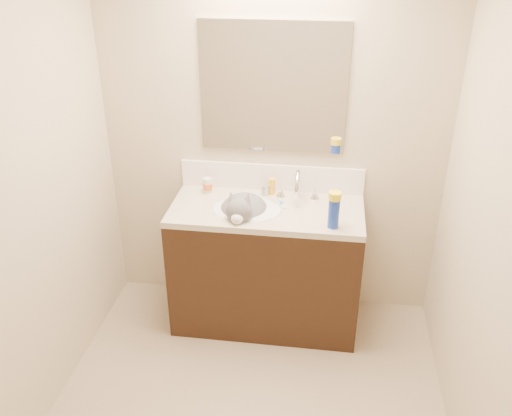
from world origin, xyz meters
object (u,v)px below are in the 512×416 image
(cat, at_px, (243,212))
(faucet, at_px, (298,188))
(basin, at_px, (247,219))
(pill_bottle, at_px, (208,185))
(spray_can, at_px, (334,214))
(silver_jar, at_px, (265,190))
(vanity_cabinet, at_px, (266,268))
(amber_bottle, at_px, (272,186))

(cat, bearing_deg, faucet, 29.52)
(basin, bearing_deg, pill_bottle, 146.25)
(spray_can, bearing_deg, faucet, 125.23)
(faucet, distance_m, silver_jar, 0.22)
(vanity_cabinet, distance_m, cat, 0.45)
(cat, relative_size, spray_can, 2.45)
(vanity_cabinet, xyz_separation_m, pill_bottle, (-0.41, 0.16, 0.50))
(basin, xyz_separation_m, faucet, (0.30, 0.17, 0.16))
(vanity_cabinet, relative_size, basin, 2.67)
(faucet, bearing_deg, basin, -150.88)
(pill_bottle, bearing_deg, faucet, -2.51)
(pill_bottle, height_order, amber_bottle, amber_bottle)
(faucet, xyz_separation_m, pill_bottle, (-0.59, 0.03, -0.04))
(basin, bearing_deg, faucet, 29.12)
(vanity_cabinet, xyz_separation_m, spray_can, (0.41, -0.19, 0.54))
(vanity_cabinet, relative_size, cat, 2.76)
(vanity_cabinet, bearing_deg, basin, -165.96)
(basin, bearing_deg, cat, -162.18)
(vanity_cabinet, bearing_deg, spray_can, -24.66)
(basin, relative_size, silver_jar, 7.28)
(spray_can, bearing_deg, pill_bottle, 156.79)
(vanity_cabinet, distance_m, faucet, 0.58)
(basin, height_order, amber_bottle, amber_bottle)
(basin, height_order, pill_bottle, pill_bottle)
(cat, bearing_deg, basin, 18.92)
(spray_can, bearing_deg, amber_bottle, 135.86)
(faucet, relative_size, pill_bottle, 2.75)
(pill_bottle, bearing_deg, vanity_cabinet, -21.73)
(spray_can, bearing_deg, silver_jar, 139.63)
(pill_bottle, bearing_deg, amber_bottle, 5.17)
(silver_jar, height_order, spray_can, spray_can)
(faucet, relative_size, cat, 0.64)
(amber_bottle, xyz_separation_m, spray_can, (0.40, -0.39, 0.03))
(silver_jar, xyz_separation_m, spray_can, (0.44, -0.38, 0.06))
(cat, relative_size, amber_bottle, 4.01)
(cat, bearing_deg, pill_bottle, 144.28)
(faucet, relative_size, amber_bottle, 2.58)
(vanity_cabinet, bearing_deg, faucet, 37.29)
(basin, relative_size, cat, 1.03)
(basin, relative_size, pill_bottle, 4.42)
(basin, distance_m, pill_bottle, 0.37)
(faucet, height_order, silver_jar, faucet)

